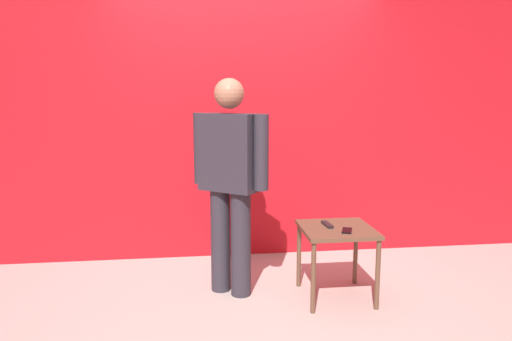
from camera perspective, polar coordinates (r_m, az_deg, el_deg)
ground_plane at (r=3.49m, az=0.95°, el=-17.09°), size 12.00×12.00×0.00m
back_wall_red at (r=4.42m, az=-1.38°, el=10.32°), size 5.71×0.12×3.27m
standing_person at (r=3.54m, az=-3.24°, el=-0.67°), size 0.59×0.49×1.68m
side_table at (r=3.60m, az=9.98°, el=-8.22°), size 0.54×0.54×0.56m
cell_phone at (r=3.50m, az=11.21°, el=-7.31°), size 0.12×0.16×0.01m
tv_remote at (r=3.61m, az=8.81°, el=-6.62°), size 0.06×0.17×0.02m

